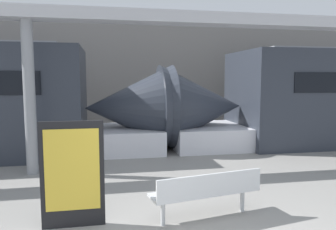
# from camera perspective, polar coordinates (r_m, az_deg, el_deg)

# --- Properties ---
(station_wall) EXTENTS (56.00, 0.20, 5.00)m
(station_wall) POSITION_cam_1_polar(r_m,az_deg,el_deg) (14.05, -6.80, 7.45)
(station_wall) COLOR gray
(station_wall) RESTS_ON ground_plane
(bench_near) EXTENTS (1.81, 0.77, 0.77)m
(bench_near) POSITION_cam_1_polar(r_m,az_deg,el_deg) (5.21, 6.82, -12.85)
(bench_near) COLOR silver
(bench_near) RESTS_ON ground_plane
(poster_board) EXTENTS (0.91, 0.07, 1.58)m
(poster_board) POSITION_cam_1_polar(r_m,az_deg,el_deg) (5.05, -16.26, -9.86)
(poster_board) COLOR black
(poster_board) RESTS_ON ground_plane
(support_column_near) EXTENTS (0.26, 0.26, 3.51)m
(support_column_near) POSITION_cam_1_polar(r_m,az_deg,el_deg) (8.08, -22.97, 2.70)
(support_column_near) COLOR gray
(support_column_near) RESTS_ON ground_plane
(canopy_beam) EXTENTS (28.00, 0.60, 0.28)m
(canopy_beam) POSITION_cam_1_polar(r_m,az_deg,el_deg) (8.20, -23.55, 16.02)
(canopy_beam) COLOR #B7B7BC
(canopy_beam) RESTS_ON support_column_near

